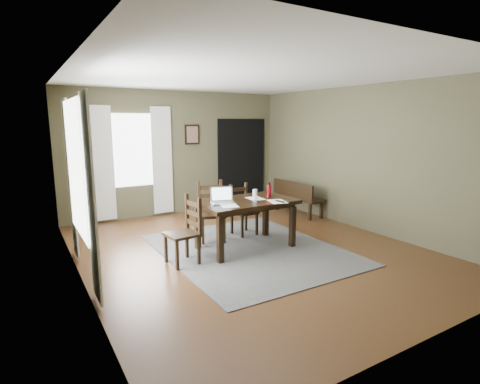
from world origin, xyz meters
TOP-DOWN VIEW (x-y plane):
  - ground at (0.00, 0.00)m, footprint 5.00×6.00m
  - room_shell at (0.00, 0.00)m, footprint 5.02×6.02m
  - rug at (0.00, 0.00)m, footprint 2.60×3.20m
  - dining_table at (-0.01, 0.12)m, footprint 1.60×0.99m
  - chair_end at (-1.11, -0.01)m, footprint 0.47×0.47m
  - chair_back_left at (-0.29, 0.77)m, footprint 0.57×0.57m
  - chair_back_right at (0.36, 0.80)m, footprint 0.43×0.43m
  - bench at (2.15, 1.46)m, footprint 0.42×1.31m
  - laptop at (-0.41, 0.15)m, footprint 0.42×0.37m
  - computer_mouse at (0.05, -0.10)m, footprint 0.07×0.11m
  - tv_remote at (0.38, -0.28)m, footprint 0.07×0.17m
  - drinking_glass at (0.17, 0.11)m, footprint 0.08×0.08m
  - water_bottle at (0.48, 0.16)m, footprint 0.07×0.07m
  - paper_a at (-0.43, -0.08)m, footprint 0.32×0.37m
  - paper_b at (0.36, -0.23)m, footprint 0.32×0.38m
  - paper_c at (0.20, 0.14)m, footprint 0.25×0.32m
  - window_left at (-2.47, 0.20)m, footprint 0.01×1.30m
  - window_back at (-1.00, 2.97)m, footprint 1.00×0.01m
  - curtain_left_near at (-2.44, -0.62)m, footprint 0.03×0.48m
  - curtain_left_far at (-2.44, 1.02)m, footprint 0.03×0.48m
  - curtain_back_left at (-1.62, 2.94)m, footprint 0.44×0.03m
  - curtain_back_right at (-0.38, 2.94)m, footprint 0.44×0.03m
  - framed_picture at (0.35, 2.97)m, footprint 0.34×0.03m
  - doorway_back at (1.65, 2.97)m, footprint 1.30×0.03m

SIDE VIEW (x-z plane):
  - ground at x=0.00m, z-range -0.01..0.00m
  - rug at x=0.00m, z-range 0.00..0.01m
  - bench at x=2.15m, z-range 0.07..0.81m
  - chair_back_right at x=0.36m, z-range -0.01..0.91m
  - chair_end at x=-1.11m, z-range -0.01..0.97m
  - chair_back_left at x=-0.29m, z-range -0.01..1.02m
  - dining_table at x=-0.01m, z-range 0.31..1.09m
  - paper_c at x=0.20m, z-range 0.80..0.80m
  - paper_a at x=-0.43m, z-range 0.80..0.80m
  - paper_b at x=0.36m, z-range 0.80..0.80m
  - tv_remote at x=0.38m, z-range 0.80..0.81m
  - computer_mouse at x=0.05m, z-range 0.80..0.83m
  - laptop at x=-0.41m, z-range 0.74..0.98m
  - drinking_glass at x=0.17m, z-range 0.80..0.96m
  - water_bottle at x=0.48m, z-range 0.79..1.02m
  - doorway_back at x=1.65m, z-range 0.00..2.10m
  - curtain_left_near at x=-2.44m, z-range 0.05..2.35m
  - curtain_left_far at x=-2.44m, z-range 0.05..2.35m
  - curtain_back_left at x=-1.62m, z-range 0.05..2.35m
  - curtain_back_right at x=-0.38m, z-range 0.05..2.35m
  - window_left at x=-2.47m, z-range 0.60..2.30m
  - window_back at x=-1.00m, z-range 0.70..2.20m
  - framed_picture at x=0.35m, z-range 1.53..1.97m
  - room_shell at x=0.00m, z-range 0.45..3.16m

